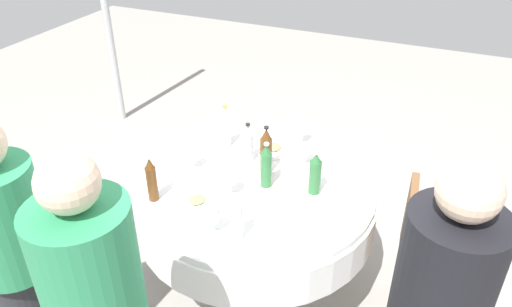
{
  "coord_description": "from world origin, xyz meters",
  "views": [
    {
      "loc": [
        -2.12,
        -0.93,
        2.37
      ],
      "look_at": [
        0.0,
        0.0,
        0.95
      ],
      "focal_mm": 34.61,
      "sensor_mm": 36.0,
      "label": 1
    }
  ],
  "objects": [
    {
      "name": "person_left",
      "position": [
        -1.07,
        0.68,
        0.8
      ],
      "size": [
        0.34,
        0.34,
        1.53
      ],
      "rotation": [
        0.0,
        0.0,
        1.0
      ],
      "color": "#26262B",
      "rests_on": "ground_plane"
    },
    {
      "name": "plate_near",
      "position": [
        -0.34,
        -0.3,
        0.75
      ],
      "size": [
        0.2,
        0.2,
        0.02
      ],
      "color": "white",
      "rests_on": "dining_table"
    },
    {
      "name": "plate_south",
      "position": [
        -0.29,
        0.22,
        0.75
      ],
      "size": [
        0.21,
        0.21,
        0.04
      ],
      "color": "white",
      "rests_on": "dining_table"
    },
    {
      "name": "wine_glass_mid",
      "position": [
        0.55,
        -0.09,
        0.85
      ],
      "size": [
        0.06,
        0.06,
        0.16
      ],
      "color": "white",
      "rests_on": "dining_table"
    },
    {
      "name": "dining_table",
      "position": [
        0.0,
        0.0,
        0.59
      ],
      "size": [
        1.39,
        1.39,
        0.74
      ],
      "color": "white",
      "rests_on": "ground_plane"
    },
    {
      "name": "fork_east",
      "position": [
        -0.05,
        0.21,
        0.74
      ],
      "size": [
        0.16,
        0.12,
        0.0
      ],
      "primitive_type": "cube",
      "rotation": [
        0.0,
        0.0,
        3.74
      ],
      "color": "silver",
      "rests_on": "dining_table"
    },
    {
      "name": "bottle_clear_rear",
      "position": [
        -0.46,
        -0.1,
        0.86
      ],
      "size": [
        0.06,
        0.06,
        0.26
      ],
      "color": "silver",
      "rests_on": "dining_table"
    },
    {
      "name": "plate_far",
      "position": [
        0.38,
        0.05,
        0.75
      ],
      "size": [
        0.24,
        0.24,
        0.04
      ],
      "color": "white",
      "rests_on": "dining_table"
    },
    {
      "name": "bottle_brown_mid",
      "position": [
        -0.35,
        0.45,
        0.87
      ],
      "size": [
        0.06,
        0.06,
        0.27
      ],
      "color": "#593314",
      "rests_on": "dining_table"
    },
    {
      "name": "wine_glass_north",
      "position": [
        -0.47,
        0.02,
        0.85
      ],
      "size": [
        0.07,
        0.07,
        0.16
      ],
      "color": "white",
      "rests_on": "dining_table"
    },
    {
      "name": "bottle_green_east",
      "position": [
        0.01,
        -0.06,
        0.87
      ],
      "size": [
        0.07,
        0.07,
        0.28
      ],
      "color": "#2D6B38",
      "rests_on": "dining_table"
    },
    {
      "name": "bottle_brown_west",
      "position": [
        0.15,
        0.0,
        0.88
      ],
      "size": [
        0.07,
        0.07,
        0.3
      ],
      "color": "#593314",
      "rests_on": "dining_table"
    },
    {
      "name": "chair_mid",
      "position": [
        0.1,
        -0.95,
        0.52
      ],
      "size": [
        0.44,
        0.44,
        0.87
      ],
      "rotation": [
        0.0,
        0.0,
        3.24
      ],
      "color": "brown",
      "rests_on": "ground_plane"
    },
    {
      "name": "ground_plane",
      "position": [
        0.0,
        0.0,
        0.0
      ],
      "size": [
        10.0,
        10.0,
        0.0
      ],
      "primitive_type": "plane",
      "color": "gray"
    },
    {
      "name": "wine_glass_west",
      "position": [
        -0.14,
        0.09,
        0.85
      ],
      "size": [
        0.08,
        0.08,
        0.15
      ],
      "color": "white",
      "rests_on": "dining_table"
    },
    {
      "name": "wine_glass_south",
      "position": [
        0.32,
        -0.19,
        0.84
      ],
      "size": [
        0.07,
        0.07,
        0.14
      ],
      "color": "white",
      "rests_on": "dining_table"
    },
    {
      "name": "bottle_clear_left",
      "position": [
        0.32,
        0.35,
        0.87
      ],
      "size": [
        0.06,
        0.06,
        0.29
      ],
      "color": "silver",
      "rests_on": "dining_table"
    },
    {
      "name": "bottle_clear_outer",
      "position": [
        0.2,
        0.14,
        0.86
      ],
      "size": [
        0.06,
        0.06,
        0.27
      ],
      "color": "silver",
      "rests_on": "dining_table"
    },
    {
      "name": "wine_glass_outer",
      "position": [
        -0.0,
        0.41,
        0.85
      ],
      "size": [
        0.06,
        0.06,
        0.15
      ],
      "color": "white",
      "rests_on": "dining_table"
    },
    {
      "name": "bottle_green_north",
      "position": [
        0.06,
        -0.33,
        0.86
      ],
      "size": [
        0.07,
        0.07,
        0.26
      ],
      "color": "#2D6B38",
      "rests_on": "dining_table"
    }
  ]
}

